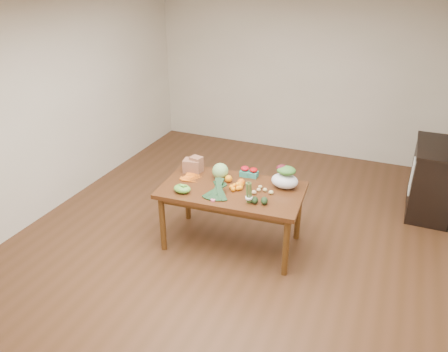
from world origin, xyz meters
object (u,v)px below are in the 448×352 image
at_px(mandarin_cluster, 238,185).
at_px(asparagus_bundle, 249,193).
at_px(salad_bag, 285,178).
at_px(cabbage, 220,171).
at_px(kale_bunch, 216,190).
at_px(dining_table, 232,216).
at_px(cabinet, 432,179).
at_px(paper_bag, 192,164).

xyz_separation_m(mandarin_cluster, asparagus_bundle, (0.22, -0.25, 0.08)).
distance_m(mandarin_cluster, salad_bag, 0.54).
distance_m(cabbage, asparagus_bundle, 0.66).
height_order(kale_bunch, asparagus_bundle, asparagus_bundle).
xyz_separation_m(asparagus_bundle, salad_bag, (0.25, 0.49, -0.01)).
bearing_deg(cabbage, kale_bunch, -72.63).
height_order(dining_table, cabinet, cabinet).
relative_size(dining_table, salad_bag, 5.21).
xyz_separation_m(dining_table, cabinet, (2.16, 1.76, 0.10)).
height_order(paper_bag, cabbage, paper_bag).
height_order(cabinet, mandarin_cluster, cabinet).
distance_m(asparagus_bundle, salad_bag, 0.55).
height_order(paper_bag, kale_bunch, paper_bag).
distance_m(dining_table, asparagus_bundle, 0.63).
relative_size(cabinet, mandarin_cluster, 5.67).
distance_m(paper_bag, mandarin_cluster, 0.70).
relative_size(dining_table, asparagus_bundle, 6.40).
bearing_deg(mandarin_cluster, dining_table, -171.18).
distance_m(cabinet, asparagus_bundle, 2.77).
relative_size(cabbage, asparagus_bundle, 0.76).
xyz_separation_m(paper_bag, salad_bag, (1.15, 0.03, 0.02)).
height_order(cabbage, mandarin_cluster, cabbage).
bearing_deg(paper_bag, salad_bag, 1.47).
bearing_deg(cabbage, asparagus_bundle, -39.74).
bearing_deg(cabbage, salad_bag, 4.79).
relative_size(dining_table, cabinet, 1.57).
height_order(cabbage, salad_bag, salad_bag).
height_order(dining_table, asparagus_bundle, asparagus_bundle).
height_order(asparagus_bundle, salad_bag, asparagus_bundle).
height_order(mandarin_cluster, salad_bag, salad_bag).
relative_size(kale_bunch, salad_bag, 1.30).
bearing_deg(cabinet, salad_bag, -136.85).
xyz_separation_m(cabinet, paper_bag, (-2.76, -1.54, 0.38)).
bearing_deg(cabbage, mandarin_cluster, -31.00).
xyz_separation_m(cabbage, mandarin_cluster, (0.29, -0.17, -0.05)).
bearing_deg(salad_bag, cabbage, -175.21).
bearing_deg(salad_bag, cabinet, 43.15).
distance_m(kale_bunch, asparagus_bundle, 0.38).
distance_m(cabinet, paper_bag, 3.19).
bearing_deg(asparagus_bundle, kale_bunch, 177.66).
bearing_deg(salad_bag, kale_bunch, -141.66).
relative_size(cabinet, paper_bag, 3.72).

